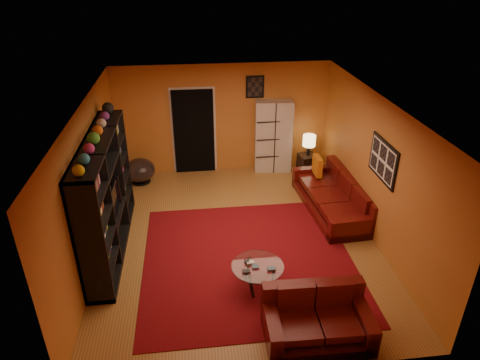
{
  "coord_description": "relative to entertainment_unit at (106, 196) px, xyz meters",
  "views": [
    {
      "loc": [
        -0.76,
        -6.6,
        4.69
      ],
      "look_at": [
        0.05,
        0.1,
        1.17
      ],
      "focal_mm": 32.0,
      "sensor_mm": 36.0,
      "label": 1
    }
  ],
  "objects": [
    {
      "name": "floor",
      "position": [
        2.27,
        0.0,
        -1.05
      ],
      "size": [
        6.0,
        6.0,
        0.0
      ],
      "primitive_type": "plane",
      "color": "olive",
      "rests_on": "ground"
    },
    {
      "name": "ceiling",
      "position": [
        2.27,
        0.0,
        1.55
      ],
      "size": [
        6.0,
        6.0,
        0.0
      ],
      "primitive_type": "plane",
      "rotation": [
        3.14,
        0.0,
        0.0
      ],
      "color": "white",
      "rests_on": "wall_back"
    },
    {
      "name": "wall_back",
      "position": [
        2.27,
        3.0,
        0.25
      ],
      "size": [
        6.0,
        0.0,
        6.0
      ],
      "primitive_type": "plane",
      "rotation": [
        1.57,
        0.0,
        0.0
      ],
      "color": "#BD6D29",
      "rests_on": "floor"
    },
    {
      "name": "wall_front",
      "position": [
        2.27,
        -3.0,
        0.25
      ],
      "size": [
        6.0,
        0.0,
        6.0
      ],
      "primitive_type": "plane",
      "rotation": [
        -1.57,
        0.0,
        0.0
      ],
      "color": "#BD6D29",
      "rests_on": "floor"
    },
    {
      "name": "wall_left",
      "position": [
        -0.23,
        0.0,
        0.25
      ],
      "size": [
        0.0,
        6.0,
        6.0
      ],
      "primitive_type": "plane",
      "rotation": [
        1.57,
        0.0,
        1.57
      ],
      "color": "#BD6D29",
      "rests_on": "floor"
    },
    {
      "name": "wall_right",
      "position": [
        4.78,
        0.0,
        0.25
      ],
      "size": [
        0.0,
        6.0,
        6.0
      ],
      "primitive_type": "plane",
      "rotation": [
        1.57,
        0.0,
        -1.57
      ],
      "color": "#BD6D29",
      "rests_on": "floor"
    },
    {
      "name": "rug",
      "position": [
        2.38,
        -0.7,
        -1.04
      ],
      "size": [
        3.6,
        3.6,
        0.01
      ],
      "primitive_type": "cube",
      "color": "#580A10",
      "rests_on": "floor"
    },
    {
      "name": "doorway",
      "position": [
        1.57,
        2.96,
        -0.03
      ],
      "size": [
        0.95,
        0.1,
        2.04
      ],
      "primitive_type": "cube",
      "color": "black",
      "rests_on": "floor"
    },
    {
      "name": "wall_art_right",
      "position": [
        4.75,
        -0.3,
        0.55
      ],
      "size": [
        0.03,
        1.0,
        0.7
      ],
      "primitive_type": "cube",
      "color": "black",
      "rests_on": "wall_right"
    },
    {
      "name": "wall_art_back",
      "position": [
        3.02,
        2.98,
        1.0
      ],
      "size": [
        0.42,
        0.03,
        0.52
      ],
      "primitive_type": "cube",
      "color": "black",
      "rests_on": "wall_back"
    },
    {
      "name": "entertainment_unit",
      "position": [
        0.0,
        0.0,
        0.0
      ],
      "size": [
        0.45,
        3.0,
        2.1
      ],
      "primitive_type": "cube",
      "color": "black",
      "rests_on": "floor"
    },
    {
      "name": "tv",
      "position": [
        0.05,
        -0.03,
        -0.07
      ],
      "size": [
        0.92,
        0.12,
        0.53
      ],
      "primitive_type": "imported",
      "rotation": [
        0.0,
        0.0,
        1.57
      ],
      "color": "black",
      "rests_on": "entertainment_unit"
    },
    {
      "name": "sofa",
      "position": [
        4.42,
        0.78,
        -0.77
      ],
      "size": [
        1.13,
        2.44,
        0.85
      ],
      "rotation": [
        0.0,
        0.0,
        0.07
      ],
      "color": "#490A09",
      "rests_on": "rug"
    },
    {
      "name": "loveseat",
      "position": [
        3.08,
        -2.42,
        -0.76
      ],
      "size": [
        1.46,
        0.9,
        0.85
      ],
      "rotation": [
        0.0,
        0.0,
        1.55
      ],
      "color": "#490A09",
      "rests_on": "rug"
    },
    {
      "name": "throw_pillow",
      "position": [
        4.22,
        1.6,
        -0.42
      ],
      "size": [
        0.12,
        0.42,
        0.42
      ],
      "primitive_type": "cube",
      "color": "orange",
      "rests_on": "sofa"
    },
    {
      "name": "coffee_table",
      "position": [
        2.43,
        -1.38,
        -0.68
      ],
      "size": [
        0.83,
        0.83,
        0.41
      ],
      "rotation": [
        0.0,
        0.0,
        -0.01
      ],
      "color": "silver",
      "rests_on": "floor"
    },
    {
      "name": "storage_cabinet",
      "position": [
        3.46,
        2.8,
        -0.17
      ],
      "size": [
        0.91,
        0.46,
        1.76
      ],
      "primitive_type": "cube",
      "rotation": [
        0.0,
        0.0,
        -0.08
      ],
      "color": "beige",
      "rests_on": "floor"
    },
    {
      "name": "bowl_chair",
      "position": [
        0.27,
        2.5,
        -0.74
      ],
      "size": [
        0.71,
        0.71,
        0.58
      ],
      "color": "black",
      "rests_on": "floor"
    },
    {
      "name": "side_table",
      "position": [
        4.25,
        2.46,
        -0.8
      ],
      "size": [
        0.47,
        0.47,
        0.5
      ],
      "primitive_type": "cube",
      "rotation": [
        0.0,
        0.0,
        0.19
      ],
      "color": "black",
      "rests_on": "floor"
    },
    {
      "name": "table_lamp",
      "position": [
        4.25,
        2.46,
        -0.19
      ],
      "size": [
        0.3,
        0.3,
        0.5
      ],
      "color": "black",
      "rests_on": "side_table"
    }
  ]
}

